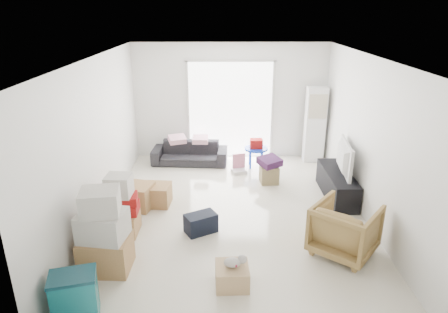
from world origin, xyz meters
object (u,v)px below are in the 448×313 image
tv_console (337,184)px  ac_tower (315,125)px  ottoman (269,174)px  sofa (190,149)px  kids_table (256,147)px  wood_crate (232,276)px  television (339,169)px  armchair (345,227)px  storage_bins (75,297)px

tv_console → ac_tower: bearing=91.5°
ac_tower → ottoman: size_ratio=4.82×
tv_console → sofa: 3.44m
kids_table → wood_crate: (-0.64, -4.16, -0.33)m
television → sofa: (-2.95, 1.78, -0.23)m
armchair → ottoman: bearing=-33.3°
storage_bins → armchair: bearing=20.6°
armchair → television: bearing=-63.4°
ac_tower → television: 1.96m
ottoman → kids_table: (-0.20, 0.88, 0.29)m
tv_console → television: (0.00, 0.00, 0.32)m
tv_console → wood_crate: tv_console is taller
ac_tower → television: size_ratio=1.67×
ottoman → kids_table: kids_table is taller
armchair → kids_table: 3.57m
ac_tower → ottoman: 1.86m
ottoman → wood_crate: ottoman is taller
tv_console → sofa: size_ratio=0.88×
tv_console → armchair: 1.92m
kids_table → tv_console: bearing=-47.3°
sofa → kids_table: sofa is taller
sofa → kids_table: 1.54m
storage_bins → ac_tower: bearing=53.0°
armchair → wood_crate: (-1.66, -0.73, -0.29)m
tv_console → television: bearing=0.0°
sofa → television: bearing=-27.4°
television → wood_crate: 3.36m
ac_tower → kids_table: 1.49m
sofa → wood_crate: sofa is taller
storage_bins → sofa: bearing=79.1°
storage_bins → tv_console: bearing=39.3°
ac_tower → wood_crate: size_ratio=4.07×
ac_tower → tv_console: (0.05, -1.93, -0.62)m
ac_tower → kids_table: (-1.38, -0.38, -0.41)m
ac_tower → sofa: 2.95m
wood_crate → ottoman: bearing=75.5°
ac_tower → sofa: ac_tower is taller
sofa → armchair: (2.54, -3.65, 0.09)m
television → storage_bins: television is taller
ottoman → sofa: bearing=147.2°
tv_console → storage_bins: bearing=-140.7°
armchair → kids_table: (-1.02, 3.42, 0.04)m
ottoman → wood_crate: 3.38m
ac_tower → kids_table: bearing=-164.5°
tv_console → kids_table: kids_table is taller
ac_tower → wood_crate: bearing=-114.0°
television → armchair: armchair is taller
ac_tower → storage_bins: 6.43m
television → sofa: 3.45m
storage_bins → wood_crate: 1.93m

